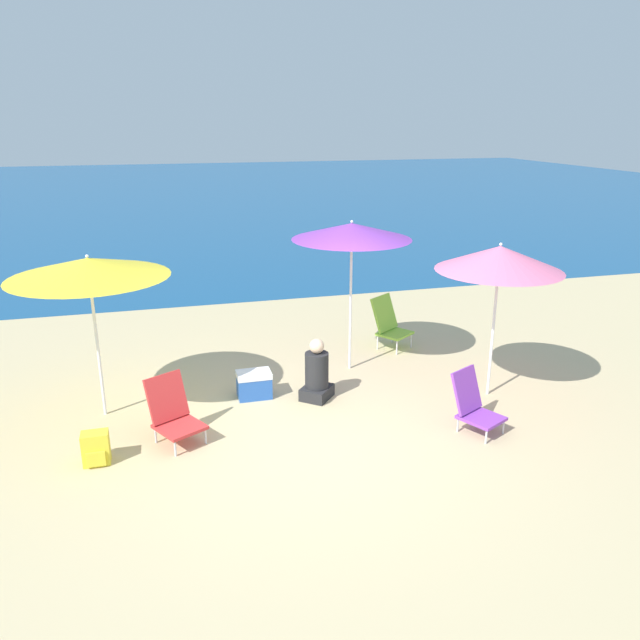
{
  "coord_description": "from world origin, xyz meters",
  "views": [
    {
      "loc": [
        -1.54,
        -6.06,
        3.5
      ],
      "look_at": [
        0.46,
        1.34,
        1.0
      ],
      "focal_mm": 35.0,
      "sensor_mm": 36.0,
      "label": 1
    }
  ],
  "objects_px": {
    "person_seated_near": "(317,374)",
    "cooler_box": "(254,384)",
    "beach_umbrella_purple": "(352,232)",
    "beach_chair_purple": "(474,404)",
    "beach_chair_red": "(173,412)",
    "beach_umbrella_yellow": "(88,268)",
    "beach_umbrella_pink": "(500,259)",
    "beach_chair_lime": "(389,322)",
    "backpack_yellow": "(96,449)"
  },
  "relations": [
    {
      "from": "beach_umbrella_purple",
      "to": "person_seated_near",
      "type": "bearing_deg",
      "value": -130.04
    },
    {
      "from": "beach_chair_lime",
      "to": "beach_chair_red",
      "type": "height_order",
      "value": "beach_chair_lime"
    },
    {
      "from": "beach_umbrella_pink",
      "to": "person_seated_near",
      "type": "bearing_deg",
      "value": 168.2
    },
    {
      "from": "beach_umbrella_pink",
      "to": "beach_chair_purple",
      "type": "bearing_deg",
      "value": -129.05
    },
    {
      "from": "beach_umbrella_yellow",
      "to": "backpack_yellow",
      "type": "relative_size",
      "value": 5.61
    },
    {
      "from": "beach_umbrella_pink",
      "to": "beach_umbrella_purple",
      "type": "xyz_separation_m",
      "value": [
        -1.5,
        1.33,
        0.18
      ]
    },
    {
      "from": "beach_chair_lime",
      "to": "beach_chair_purple",
      "type": "bearing_deg",
      "value": -125.57
    },
    {
      "from": "backpack_yellow",
      "to": "cooler_box",
      "type": "relative_size",
      "value": 0.81
    },
    {
      "from": "beach_chair_purple",
      "to": "beach_umbrella_yellow",
      "type": "bearing_deg",
      "value": 132.43
    },
    {
      "from": "person_seated_near",
      "to": "cooler_box",
      "type": "distance_m",
      "value": 0.83
    },
    {
      "from": "beach_chair_red",
      "to": "person_seated_near",
      "type": "bearing_deg",
      "value": -9.76
    },
    {
      "from": "beach_chair_red",
      "to": "backpack_yellow",
      "type": "xyz_separation_m",
      "value": [
        -0.82,
        -0.31,
        -0.17
      ]
    },
    {
      "from": "beach_umbrella_purple",
      "to": "cooler_box",
      "type": "xyz_separation_m",
      "value": [
        -1.51,
        -0.61,
        -1.84
      ]
    },
    {
      "from": "beach_umbrella_pink",
      "to": "backpack_yellow",
      "type": "height_order",
      "value": "beach_umbrella_pink"
    },
    {
      "from": "beach_chair_lime",
      "to": "cooler_box",
      "type": "height_order",
      "value": "beach_chair_lime"
    },
    {
      "from": "cooler_box",
      "to": "beach_chair_red",
      "type": "bearing_deg",
      "value": -139.97
    },
    {
      "from": "beach_umbrella_yellow",
      "to": "beach_chair_purple",
      "type": "distance_m",
      "value": 4.72
    },
    {
      "from": "beach_umbrella_purple",
      "to": "beach_chair_purple",
      "type": "distance_m",
      "value": 2.86
    },
    {
      "from": "person_seated_near",
      "to": "cooler_box",
      "type": "bearing_deg",
      "value": -156.99
    },
    {
      "from": "person_seated_near",
      "to": "cooler_box",
      "type": "height_order",
      "value": "person_seated_near"
    },
    {
      "from": "beach_chair_lime",
      "to": "beach_umbrella_yellow",
      "type": "bearing_deg",
      "value": 162.77
    },
    {
      "from": "beach_umbrella_purple",
      "to": "beach_chair_lime",
      "type": "height_order",
      "value": "beach_umbrella_purple"
    },
    {
      "from": "beach_umbrella_yellow",
      "to": "beach_chair_red",
      "type": "bearing_deg",
      "value": -47.53
    },
    {
      "from": "beach_umbrella_pink",
      "to": "cooler_box",
      "type": "xyz_separation_m",
      "value": [
        -3.0,
        0.71,
        -1.66
      ]
    },
    {
      "from": "beach_umbrella_yellow",
      "to": "backpack_yellow",
      "type": "xyz_separation_m",
      "value": [
        -0.02,
        -1.19,
        -1.68
      ]
    },
    {
      "from": "person_seated_near",
      "to": "backpack_yellow",
      "type": "distance_m",
      "value": 2.83
    },
    {
      "from": "beach_chair_purple",
      "to": "beach_chair_lime",
      "type": "bearing_deg",
      "value": 61.55
    },
    {
      "from": "beach_chair_red",
      "to": "beach_chair_lime",
      "type": "bearing_deg",
      "value": 3.64
    },
    {
      "from": "beach_chair_lime",
      "to": "beach_umbrella_pink",
      "type": "bearing_deg",
      "value": -107.31
    },
    {
      "from": "beach_umbrella_yellow",
      "to": "beach_chair_lime",
      "type": "xyz_separation_m",
      "value": [
        4.24,
        1.32,
        -1.45
      ]
    },
    {
      "from": "beach_umbrella_yellow",
      "to": "beach_chair_lime",
      "type": "distance_m",
      "value": 4.67
    },
    {
      "from": "beach_chair_red",
      "to": "backpack_yellow",
      "type": "height_order",
      "value": "beach_chair_red"
    },
    {
      "from": "beach_chair_red",
      "to": "cooler_box",
      "type": "bearing_deg",
      "value": 11.01
    },
    {
      "from": "beach_umbrella_yellow",
      "to": "beach_chair_lime",
      "type": "bearing_deg",
      "value": 17.34
    },
    {
      "from": "beach_umbrella_purple",
      "to": "beach_chair_lime",
      "type": "relative_size",
      "value": 2.66
    },
    {
      "from": "beach_umbrella_yellow",
      "to": "beach_chair_red",
      "type": "height_order",
      "value": "beach_umbrella_yellow"
    },
    {
      "from": "beach_umbrella_pink",
      "to": "beach_chair_purple",
      "type": "xyz_separation_m",
      "value": [
        -0.68,
        -0.84,
        -1.5
      ]
    },
    {
      "from": "beach_umbrella_pink",
      "to": "cooler_box",
      "type": "height_order",
      "value": "beach_umbrella_pink"
    },
    {
      "from": "beach_chair_lime",
      "to": "beach_chair_purple",
      "type": "distance_m",
      "value": 2.86
    },
    {
      "from": "beach_chair_red",
      "to": "beach_chair_purple",
      "type": "height_order",
      "value": "beach_chair_red"
    },
    {
      "from": "beach_umbrella_yellow",
      "to": "person_seated_near",
      "type": "height_order",
      "value": "beach_umbrella_yellow"
    },
    {
      "from": "beach_umbrella_yellow",
      "to": "beach_umbrella_purple",
      "type": "distance_m",
      "value": 3.43
    },
    {
      "from": "beach_umbrella_yellow",
      "to": "beach_umbrella_pink",
      "type": "height_order",
      "value": "beach_umbrella_pink"
    },
    {
      "from": "beach_umbrella_pink",
      "to": "beach_chair_lime",
      "type": "bearing_deg",
      "value": 107.26
    },
    {
      "from": "beach_chair_lime",
      "to": "cooler_box",
      "type": "xyz_separation_m",
      "value": [
        -2.38,
        -1.31,
        -0.23
      ]
    },
    {
      "from": "beach_umbrella_pink",
      "to": "beach_chair_purple",
      "type": "relative_size",
      "value": 2.85
    },
    {
      "from": "beach_umbrella_purple",
      "to": "beach_umbrella_pink",
      "type": "bearing_deg",
      "value": -41.49
    },
    {
      "from": "beach_umbrella_yellow",
      "to": "person_seated_near",
      "type": "relative_size",
      "value": 2.45
    },
    {
      "from": "beach_umbrella_pink",
      "to": "beach_chair_red",
      "type": "height_order",
      "value": "beach_umbrella_pink"
    },
    {
      "from": "beach_umbrella_yellow",
      "to": "person_seated_near",
      "type": "distance_m",
      "value": 3.06
    }
  ]
}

